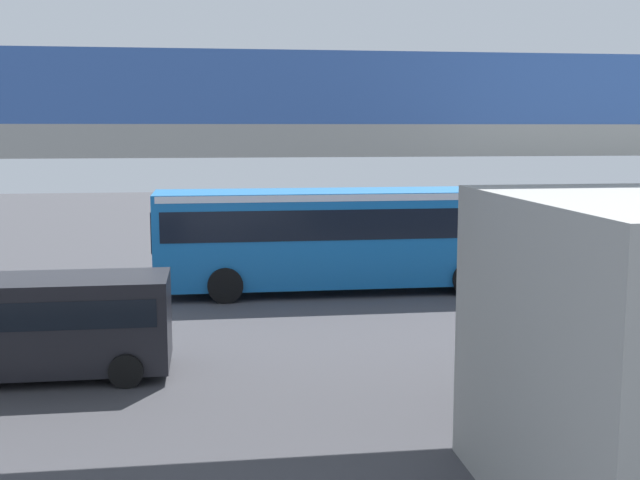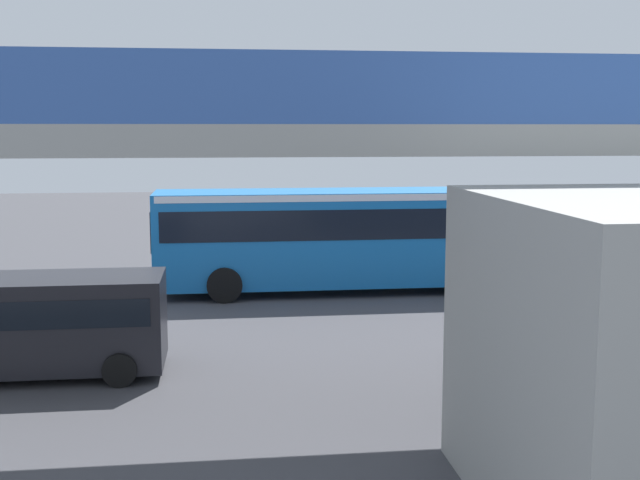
% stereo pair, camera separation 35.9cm
% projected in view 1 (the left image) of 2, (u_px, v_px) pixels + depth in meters
% --- Properties ---
extents(ground, '(80.00, 80.00, 0.00)m').
position_uv_depth(ground, '(325.00, 287.00, 25.73)').
color(ground, '#424247').
extents(city_bus, '(11.54, 2.85, 3.15)m').
position_uv_depth(city_bus, '(343.00, 231.00, 24.86)').
color(city_bus, '#196BB7').
rests_on(city_bus, ground).
extents(parked_van, '(4.80, 2.17, 2.05)m').
position_uv_depth(parked_van, '(50.00, 320.00, 16.31)').
color(parked_van, black).
rests_on(parked_van, ground).
extents(bicycle_orange, '(1.77, 0.44, 0.96)m').
position_uv_depth(bicycle_orange, '(634.00, 306.00, 21.21)').
color(bicycle_orange, black).
rests_on(bicycle_orange, ground).
extents(bicycle_black, '(1.77, 0.44, 0.96)m').
position_uv_depth(bicycle_black, '(545.00, 288.00, 23.67)').
color(bicycle_black, black).
rests_on(bicycle_black, ground).
extents(pedestrian, '(0.38, 0.38, 1.79)m').
position_uv_depth(pedestrian, '(477.00, 240.00, 30.24)').
color(pedestrian, '#2D2D38').
rests_on(pedestrian, ground).
extents(lane_dash_leftmost, '(2.00, 0.20, 0.01)m').
position_uv_depth(lane_dash_leftmost, '(419.00, 267.00, 29.46)').
color(lane_dash_leftmost, silver).
rests_on(lane_dash_leftmost, ground).
extents(lane_dash_left, '(2.00, 0.20, 0.01)m').
position_uv_depth(lane_dash_left, '(312.00, 269.00, 28.91)').
color(lane_dash_left, silver).
rests_on(lane_dash_left, ground).
extents(lane_dash_centre, '(2.00, 0.20, 0.01)m').
position_uv_depth(lane_dash_centre, '(200.00, 272.00, 28.35)').
color(lane_dash_centre, silver).
rests_on(lane_dash_centre, ground).
extents(pedestrian_overpass, '(26.31, 2.60, 6.22)m').
position_uv_depth(pedestrian_overpass, '(422.00, 159.00, 13.75)').
color(pedestrian_overpass, '#9E9E99').
rests_on(pedestrian_overpass, ground).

